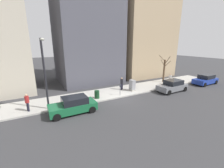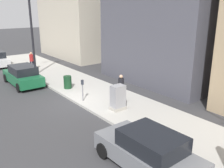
{
  "view_description": "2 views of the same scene",
  "coord_description": "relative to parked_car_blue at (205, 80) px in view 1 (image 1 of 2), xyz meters",
  "views": [
    {
      "loc": [
        -13.97,
        8.74,
        6.24
      ],
      "look_at": [
        0.85,
        0.63,
        1.58
      ],
      "focal_mm": 24.0,
      "sensor_mm": 36.0,
      "label": 1
    },
    {
      "loc": [
        -7.0,
        -12.84,
        5.74
      ],
      "look_at": [
        1.45,
        -1.91,
        1.45
      ],
      "focal_mm": 40.0,
      "sensor_mm": 36.0,
      "label": 2
    }
  ],
  "objects": [
    {
      "name": "bare_tree",
      "position": [
        3.73,
        5.1,
        1.38
      ],
      "size": [
        1.26,
        1.91,
        4.3
      ],
      "color": "brown",
      "rests_on": "sidewalk"
    },
    {
      "name": "pedestrian_midblock",
      "position": [
        3.48,
        13.15,
        0.35
      ],
      "size": [
        0.36,
        0.39,
        1.66
      ],
      "rotation": [
        0.0,
        0.0,
        5.01
      ],
      "color": "#1E1E2D",
      "rests_on": "sidewalk"
    },
    {
      "name": "parking_meter",
      "position": [
        1.6,
        14.57,
        0.24
      ],
      "size": [
        0.14,
        0.1,
        1.35
      ],
      "color": "slate",
      "rests_on": "sidewalk"
    },
    {
      "name": "pedestrian_far_corner",
      "position": [
        2.05,
        24.25,
        0.35
      ],
      "size": [
        0.39,
        0.36,
        1.66
      ],
      "rotation": [
        0.0,
        0.0,
        0.3
      ],
      "color": "#1E1E2D",
      "rests_on": "sidewalk"
    },
    {
      "name": "office_tower_left",
      "position": [
        11.85,
        4.0,
        6.6
      ],
      "size": [
        10.39,
        10.39,
        14.67
      ],
      "primitive_type": "cube",
      "color": "tan",
      "rests_on": "ground"
    },
    {
      "name": "parked_car_blue",
      "position": [
        0.0,
        0.0,
        0.0
      ],
      "size": [
        2.0,
        4.24,
        1.52
      ],
      "rotation": [
        0.0,
        0.0,
        0.02
      ],
      "color": "#1E389E",
      "rests_on": "ground"
    },
    {
      "name": "ground_plane",
      "position": [
        1.15,
        14.82,
        -0.74
      ],
      "size": [
        120.0,
        120.0,
        0.0
      ],
      "primitive_type": "plane",
      "color": "#38383A"
    },
    {
      "name": "sidewalk",
      "position": [
        3.15,
        14.82,
        -0.66
      ],
      "size": [
        4.0,
        36.0,
        0.15
      ],
      "primitive_type": "cube",
      "color": "#B2AFA8",
      "rests_on": "ground"
    },
    {
      "name": "parked_car_green",
      "position": [
        -0.02,
        20.59,
        0.0
      ],
      "size": [
        1.92,
        4.2,
        1.52
      ],
      "rotation": [
        0.0,
        0.0,
        -0.0
      ],
      "color": "#196038",
      "rests_on": "ground"
    },
    {
      "name": "office_block_center",
      "position": [
        11.32,
        15.04,
        8.89
      ],
      "size": [
        9.34,
        9.34,
        19.25
      ],
      "primitive_type": "cube",
      "color": "#4C4C56",
      "rests_on": "ground"
    },
    {
      "name": "streetlamp",
      "position": [
        1.43,
        22.53,
        3.28
      ],
      "size": [
        1.97,
        0.32,
        6.5
      ],
      "color": "black",
      "rests_on": "sidewalk"
    },
    {
      "name": "parked_car_grey",
      "position": [
        0.02,
        7.41,
        0.0
      ],
      "size": [
        1.99,
        4.23,
        1.52
      ],
      "rotation": [
        0.0,
        0.0,
        0.02
      ],
      "color": "slate",
      "rests_on": "ground"
    },
    {
      "name": "trash_bin",
      "position": [
        2.05,
        17.37,
        -0.14
      ],
      "size": [
        0.56,
        0.56,
        0.9
      ],
      "primitive_type": "cylinder",
      "color": "#14381E",
      "rests_on": "sidewalk"
    },
    {
      "name": "pedestrian_near_meter",
      "position": [
        2.19,
        5.4,
        0.35
      ],
      "size": [
        0.36,
        0.38,
        1.66
      ],
      "rotation": [
        0.0,
        0.0,
        5.1
      ],
      "color": "#1E1E2D",
      "rests_on": "sidewalk"
    },
    {
      "name": "utility_box",
      "position": [
        2.45,
        12.17,
        0.11
      ],
      "size": [
        0.83,
        0.61,
        1.43
      ],
      "color": "#A8A399",
      "rests_on": "sidewalk"
    }
  ]
}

